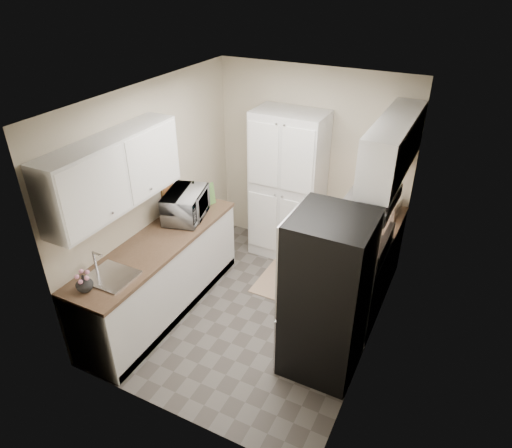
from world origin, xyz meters
The scene contains 16 objects.
ground centered at (0.00, 0.00, 0.00)m, with size 3.20×3.20×0.00m, color #56514C.
room_shell centered at (-0.02, -0.01, 1.63)m, with size 2.64×3.24×2.52m.
pantry_cabinet centered at (-0.20, 1.32, 1.00)m, with size 0.90×0.55×2.00m, color silver.
base_cabinet_left centered at (-0.99, -0.43, 0.44)m, with size 0.60×2.30×0.88m, color silver.
countertop_left centered at (-0.99, -0.43, 0.90)m, with size 0.63×2.33×0.04m, color brown.
base_cabinet_right centered at (0.99, 1.19, 0.44)m, with size 0.60×0.80×0.88m, color silver.
countertop_right centered at (0.99, 1.19, 0.90)m, with size 0.63×0.83×0.04m, color brown.
electric_range centered at (0.97, 0.39, 0.48)m, with size 0.71×0.78×1.13m.
refrigerator centered at (0.94, -0.41, 0.85)m, with size 0.70×0.72×1.70m, color #B7B7BC.
microwave centered at (-1.00, 0.16, 1.09)m, with size 0.60×0.41×0.33m, color #B7B7BC.
wine_bottle centered at (-1.05, 0.40, 1.08)m, with size 0.08×0.08×0.33m, color black.
flower_vase centered at (-1.06, -1.41, 1.00)m, with size 0.16×0.16×0.17m, color white.
cutting_board centered at (-0.94, 0.53, 1.06)m, with size 0.02×0.22×0.27m, color #558A3E.
toaster_oven centered at (1.09, 1.30, 1.02)m, with size 0.28×0.36×0.21m, color silver.
fruit_basket centered at (1.09, 1.31, 1.18)m, with size 0.25×0.25×0.10m, color #FF9407, non-canonical shape.
kitchen_mat centered at (0.02, 0.66, 0.01)m, with size 0.51×0.82×0.01m, color tan.
Camera 1 is at (1.85, -3.68, 3.58)m, focal length 32.00 mm.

